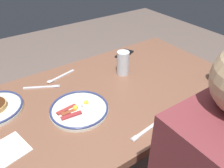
# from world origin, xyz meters

# --- Properties ---
(dining_table) EXTENTS (1.47, 0.81, 0.73)m
(dining_table) POSITION_xyz_m (0.00, 0.00, 0.66)
(dining_table) COLOR brown
(dining_table) RESTS_ON ground_plane
(plate_near_main) EXTENTS (0.28, 0.28, 0.04)m
(plate_near_main) POSITION_xyz_m (0.20, 0.05, 0.74)
(plate_near_main) COLOR silver
(plate_near_main) RESTS_ON dining_table
(coffee_mug) EXTENTS (0.09, 0.11, 0.10)m
(coffee_mug) POSITION_xyz_m (-0.57, 0.27, 0.78)
(coffee_mug) COLOR #334772
(coffee_mug) RESTS_ON dining_table
(drinking_glass) EXTENTS (0.07, 0.07, 0.14)m
(drinking_glass) POSITION_xyz_m (-0.18, -0.11, 0.79)
(drinking_glass) COLOR silver
(drinking_glass) RESTS_ON dining_table
(cell_phone) EXTENTS (0.16, 0.12, 0.01)m
(cell_phone) POSITION_xyz_m (-0.34, -0.30, 0.73)
(cell_phone) COLOR black
(cell_phone) RESTS_ON dining_table
(paper_napkin) EXTENTS (0.18, 0.17, 0.00)m
(paper_napkin) POSITION_xyz_m (0.54, 0.10, 0.73)
(paper_napkin) COLOR white
(paper_napkin) RESTS_ON dining_table
(fork_near) EXTENTS (0.19, 0.04, 0.01)m
(fork_near) POSITION_xyz_m (0.02, 0.32, 0.73)
(fork_near) COLOR silver
(fork_near) RESTS_ON dining_table
(fork_far) EXTENTS (0.18, 0.11, 0.01)m
(fork_far) POSITION_xyz_m (0.27, -0.24, 0.73)
(fork_far) COLOR silver
(fork_far) RESTS_ON dining_table
(tea_spoon) EXTENTS (0.19, 0.06, 0.01)m
(tea_spoon) POSITION_xyz_m (0.17, -0.28, 0.73)
(tea_spoon) COLOR silver
(tea_spoon) RESTS_ON dining_table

